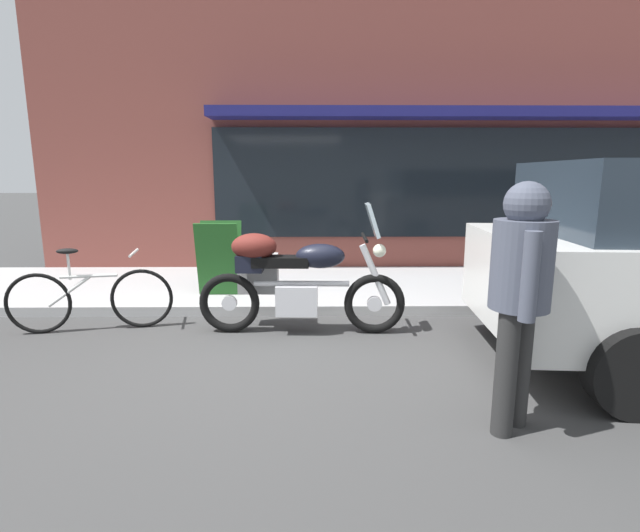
{
  "coord_description": "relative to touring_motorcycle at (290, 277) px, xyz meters",
  "views": [
    {
      "loc": [
        0.64,
        -4.39,
        1.7
      ],
      "look_at": [
        0.71,
        0.71,
        0.7
      ],
      "focal_mm": 26.42,
      "sensor_mm": 36.0,
      "label": 1
    }
  ],
  "objects": [
    {
      "name": "parked_bicycle",
      "position": [
        -2.19,
        0.07,
        -0.24
      ],
      "size": [
        1.7,
        0.51,
        0.92
      ],
      "color": "black",
      "rests_on": "ground_plane"
    },
    {
      "name": "sandwich_board_sign",
      "position": [
        -0.99,
        1.19,
        -0.0
      ],
      "size": [
        0.55,
        0.42,
        0.96
      ],
      "color": "#1E511E",
      "rests_on": "sidewalk_curb"
    },
    {
      "name": "ground_plane",
      "position": [
        -0.38,
        -0.55,
        -0.61
      ],
      "size": [
        80.0,
        80.0,
        0.0
      ],
      "primitive_type": "plane",
      "color": "#3A3A3A"
    },
    {
      "name": "storefront_building",
      "position": [
        5.54,
        3.23,
        2.16
      ],
      "size": [
        19.84,
        0.9,
        5.65
      ],
      "color": "brown",
      "rests_on": "ground_plane"
    },
    {
      "name": "pedestrian_walking",
      "position": [
        1.58,
        -2.03,
        0.44
      ],
      "size": [
        0.45,
        0.55,
        1.66
      ],
      "color": "#282828",
      "rests_on": "ground_plane"
    },
    {
      "name": "touring_motorcycle",
      "position": [
        0.0,
        0.0,
        0.0
      ],
      "size": [
        2.23,
        0.71,
        1.41
      ],
      "color": "black",
      "rests_on": "ground_plane"
    }
  ]
}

